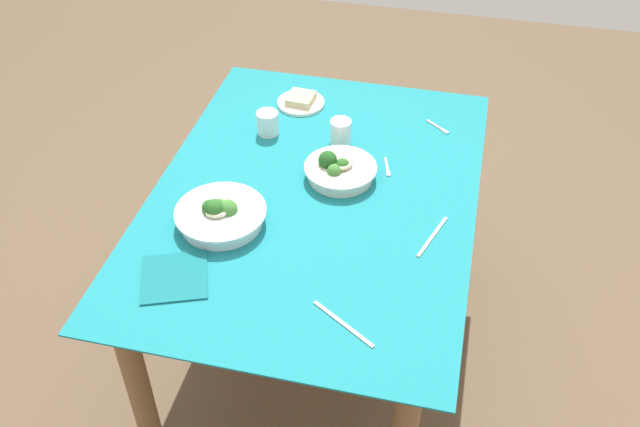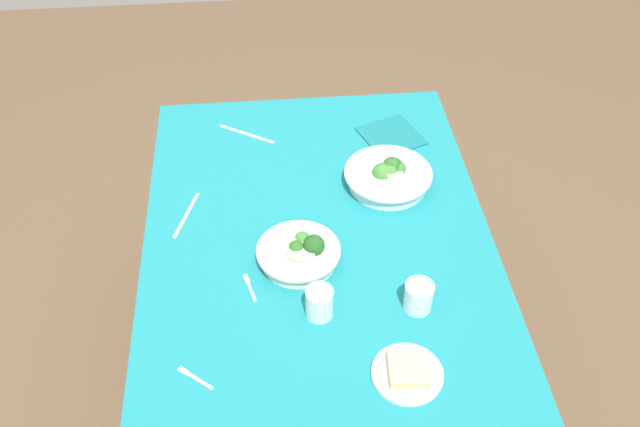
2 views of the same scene
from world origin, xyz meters
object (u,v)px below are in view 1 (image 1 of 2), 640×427
(bread_side_plate, at_px, (301,101))
(water_glass_side, at_px, (268,123))
(table_knife_left, at_px, (432,236))
(table_knife_right, at_px, (343,324))
(broccoli_bowl_far, at_px, (220,215))
(fork_by_far_bowl, at_px, (387,168))
(napkin_folded_upper, at_px, (174,277))
(broccoli_bowl_near, at_px, (339,170))
(water_glass_center, at_px, (341,132))
(fork_by_near_bowl, at_px, (438,127))

(bread_side_plate, distance_m, water_glass_side, 0.22)
(table_knife_left, relative_size, table_knife_right, 0.93)
(broccoli_bowl_far, xyz_separation_m, fork_by_far_bowl, (0.38, -0.44, -0.03))
(broccoli_bowl_far, bearing_deg, bread_side_plate, -5.53)
(napkin_folded_upper, bearing_deg, fork_by_far_bowl, -38.17)
(broccoli_bowl_near, bearing_deg, bread_side_plate, 29.93)
(bread_side_plate, xyz_separation_m, fork_by_far_bowl, (-0.31, -0.37, -0.01))
(broccoli_bowl_far, xyz_separation_m, table_knife_left, (0.08, -0.62, -0.03))
(water_glass_side, distance_m, table_knife_right, 0.90)
(napkin_folded_upper, bearing_deg, water_glass_center, -23.06)
(broccoli_bowl_near, xyz_separation_m, fork_by_near_bowl, (0.36, -0.28, -0.03))
(fork_by_far_bowl, bearing_deg, broccoli_bowl_far, -64.18)
(broccoli_bowl_far, distance_m, water_glass_center, 0.55)
(table_knife_left, bearing_deg, bread_side_plate, 60.62)
(water_glass_center, distance_m, fork_by_far_bowl, 0.21)
(broccoli_bowl_far, height_order, napkin_folded_upper, broccoli_bowl_far)
(bread_side_plate, xyz_separation_m, water_glass_side, (-0.21, 0.06, 0.03))
(water_glass_center, relative_size, table_knife_left, 0.45)
(bread_side_plate, relative_size, table_knife_left, 0.88)
(broccoli_bowl_near, bearing_deg, water_glass_side, 56.89)
(fork_by_far_bowl, height_order, table_knife_right, same)
(broccoli_bowl_far, xyz_separation_m, water_glass_center, (0.49, -0.26, 0.01))
(broccoli_bowl_far, bearing_deg, table_knife_left, -82.22)
(bread_side_plate, bearing_deg, broccoli_bowl_far, 174.47)
(table_knife_left, xyz_separation_m, napkin_folded_upper, (-0.33, 0.67, 0.00))
(water_glass_side, height_order, fork_by_far_bowl, water_glass_side)
(bread_side_plate, distance_m, table_knife_right, 1.05)
(water_glass_center, height_order, table_knife_right, water_glass_center)
(fork_by_near_bowl, bearing_deg, water_glass_side, -125.26)
(fork_by_far_bowl, bearing_deg, bread_side_plate, -145.29)
(bread_side_plate, relative_size, table_knife_right, 0.82)
(water_glass_center, height_order, table_knife_left, water_glass_center)
(table_knife_left, bearing_deg, fork_by_near_bowl, 22.77)
(table_knife_left, distance_m, table_knife_right, 0.42)
(water_glass_side, xyz_separation_m, fork_by_near_bowl, (0.17, -0.57, -0.04))
(water_glass_center, relative_size, napkin_folded_upper, 0.48)
(broccoli_bowl_far, height_order, fork_by_far_bowl, broccoli_bowl_far)
(fork_by_near_bowl, relative_size, table_knife_right, 0.42)
(broccoli_bowl_near, bearing_deg, water_glass_center, 10.78)
(napkin_folded_upper, bearing_deg, broccoli_bowl_near, -32.77)
(fork_by_far_bowl, height_order, napkin_folded_upper, napkin_folded_upper)
(table_knife_left, bearing_deg, broccoli_bowl_far, 116.19)
(bread_side_plate, height_order, table_knife_left, bread_side_plate)
(water_glass_center, bearing_deg, water_glass_side, 89.88)
(bread_side_plate, height_order, water_glass_center, water_glass_center)
(fork_by_far_bowl, relative_size, table_knife_left, 0.50)
(broccoli_bowl_far, height_order, broccoli_bowl_near, broccoli_bowl_far)
(water_glass_center, xyz_separation_m, table_knife_left, (-0.40, -0.36, -0.04))
(table_knife_right, bearing_deg, broccoli_bowl_near, 135.22)
(water_glass_center, height_order, fork_by_far_bowl, water_glass_center)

